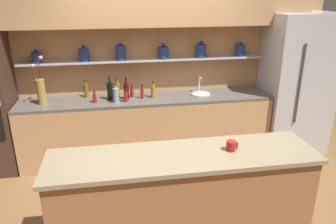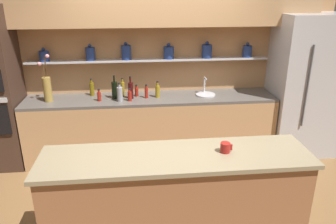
% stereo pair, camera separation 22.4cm
% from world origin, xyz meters
% --- Properties ---
extents(ground_plane, '(12.00, 12.00, 0.00)m').
position_xyz_m(ground_plane, '(0.00, 0.00, 0.00)').
color(ground_plane, brown).
extents(back_wall_unit, '(5.20, 0.44, 2.60)m').
position_xyz_m(back_wall_unit, '(-0.00, 1.53, 1.55)').
color(back_wall_unit, tan).
rests_on(back_wall_unit, ground_plane).
extents(back_counter_unit, '(3.52, 0.62, 0.92)m').
position_xyz_m(back_counter_unit, '(-0.12, 1.24, 0.46)').
color(back_counter_unit, tan).
rests_on(back_counter_unit, ground_plane).
extents(island_counter, '(2.37, 0.61, 1.02)m').
position_xyz_m(island_counter, '(0.00, -0.67, 0.51)').
color(island_counter, '#99603D').
rests_on(island_counter, ground_plane).
extents(refrigerator, '(0.93, 0.73, 2.05)m').
position_xyz_m(refrigerator, '(2.13, 1.20, 1.02)').
color(refrigerator, '#B7B7BC').
rests_on(refrigerator, ground_plane).
extents(flower_vase, '(0.16, 0.12, 0.64)m').
position_xyz_m(flower_vase, '(-1.51, 1.21, 1.12)').
color(flower_vase, olive).
rests_on(flower_vase, back_counter_unit).
extents(sink_fixture, '(0.28, 0.28, 0.25)m').
position_xyz_m(sink_fixture, '(0.67, 1.25, 0.95)').
color(sink_fixture, '#B7B7BC').
rests_on(sink_fixture, back_counter_unit).
extents(bottle_sauce_0, '(0.05, 0.05, 0.17)m').
position_xyz_m(bottle_sauce_0, '(-0.82, 1.15, 0.99)').
color(bottle_sauce_0, maroon).
rests_on(bottle_sauce_0, back_counter_unit).
extents(bottle_wine_1, '(0.08, 0.08, 0.33)m').
position_xyz_m(bottle_wine_1, '(-0.62, 1.24, 1.04)').
color(bottle_wine_1, black).
rests_on(bottle_wine_1, back_counter_unit).
extents(bottle_spirit_2, '(0.08, 0.08, 0.26)m').
position_xyz_m(bottle_spirit_2, '(-0.54, 1.10, 1.03)').
color(bottle_spirit_2, gray).
rests_on(bottle_spirit_2, back_counter_unit).
extents(bottle_sauce_3, '(0.05, 0.05, 0.19)m').
position_xyz_m(bottle_sauce_3, '(-0.18, 1.21, 1.00)').
color(bottle_sauce_3, maroon).
rests_on(bottle_sauce_3, back_counter_unit).
extents(bottle_oil_4, '(0.06, 0.06, 0.26)m').
position_xyz_m(bottle_oil_4, '(-0.51, 1.36, 1.03)').
color(bottle_oil_4, olive).
rests_on(bottle_oil_4, back_counter_unit).
extents(bottle_sauce_5, '(0.05, 0.05, 0.18)m').
position_xyz_m(bottle_sauce_5, '(-0.41, 1.11, 0.99)').
color(bottle_sauce_5, maroon).
rests_on(bottle_sauce_5, back_counter_unit).
extents(bottle_oil_6, '(0.06, 0.06, 0.25)m').
position_xyz_m(bottle_oil_6, '(-0.95, 1.41, 1.02)').
color(bottle_oil_6, brown).
rests_on(bottle_oil_6, back_counter_unit).
extents(bottle_oil_7, '(0.06, 0.06, 0.23)m').
position_xyz_m(bottle_oil_7, '(-0.02, 1.23, 1.01)').
color(bottle_oil_7, olive).
rests_on(bottle_oil_7, back_counter_unit).
extents(bottle_wine_8, '(0.07, 0.07, 0.32)m').
position_xyz_m(bottle_wine_8, '(-0.39, 1.21, 1.04)').
color(bottle_wine_8, '#380C0C').
rests_on(bottle_wine_8, back_counter_unit).
extents(bottle_sauce_9, '(0.05, 0.05, 0.17)m').
position_xyz_m(bottle_sauce_9, '(-0.31, 1.31, 0.99)').
color(bottle_sauce_9, maroon).
rests_on(bottle_sauce_9, back_counter_unit).
extents(coffee_mug, '(0.11, 0.09, 0.09)m').
position_xyz_m(coffee_mug, '(0.43, -0.67, 1.06)').
color(coffee_mug, maroon).
rests_on(coffee_mug, island_counter).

